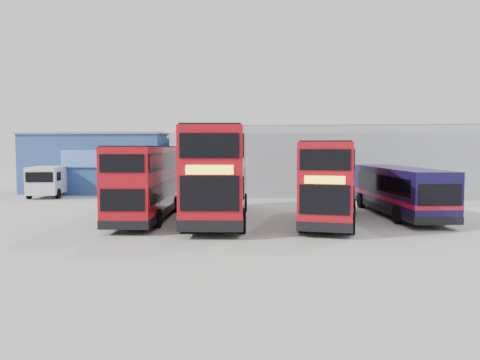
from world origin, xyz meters
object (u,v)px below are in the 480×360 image
double_decker_right (331,182)px  office_block (105,162)px  double_decker_left (146,183)px  single_decker_blue (399,192)px  maintenance_shed (355,162)px  panel_van (51,179)px  double_decker_centre (219,174)px

double_decker_right → office_block: bearing=148.3°
double_decker_left → single_decker_blue: 14.20m
maintenance_shed → panel_van: (-24.54, -6.83, -1.25)m
double_decker_centre → panel_van: size_ratio=2.02×
maintenance_shed → double_decker_centre: maintenance_shed is taller
office_block → double_decker_centre: size_ratio=1.04×
double_decker_centre → single_decker_blue: bearing=8.9°
office_block → double_decker_left: size_ratio=1.28×
double_decker_centre → single_decker_blue: double_decker_centre is taller
double_decker_centre → double_decker_right: (5.96, -0.01, -0.36)m
double_decker_right → single_decker_blue: 4.85m
maintenance_shed → single_decker_blue: (0.75, -14.38, -1.24)m
office_block → double_decker_centre: bearing=-49.5°
office_block → single_decker_blue: 25.93m
maintenance_shed → panel_van: 25.50m
office_block → single_decker_blue: bearing=-28.5°
double_decker_centre → single_decker_blue: (9.96, 2.63, -1.09)m
double_decker_left → double_decker_right: double_decker_right is taller
double_decker_right → double_decker_left: bearing=-169.3°
maintenance_shed → office_block: bearing=-174.8°
double_decker_left → office_block: bearing=-66.2°
double_decker_left → single_decker_blue: size_ratio=0.92×
maintenance_shed → double_decker_right: size_ratio=3.01×
maintenance_shed → double_decker_centre: size_ratio=2.57×
maintenance_shed → double_decker_right: 17.33m
single_decker_blue → double_decker_left: bearing=4.2°
double_decker_left → panel_van: size_ratio=1.63×
double_decker_centre → single_decker_blue: size_ratio=1.14×
double_decker_left → panel_van: double_decker_left is taller
maintenance_shed → double_decker_centre: 19.34m
double_decker_right → panel_van: bearing=161.4°
double_decker_left → double_decker_centre: (3.84, 0.66, 0.47)m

